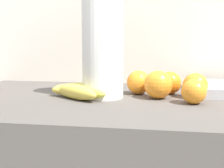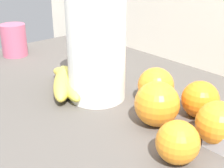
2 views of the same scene
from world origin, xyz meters
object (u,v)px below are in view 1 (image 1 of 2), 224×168
at_px(orange_back_left, 139,82).
at_px(paper_towel_roll, 103,48).
at_px(orange_front, 158,85).
at_px(banana_bunch, 79,91).
at_px(orange_back_right, 195,86).
at_px(orange_right, 194,92).
at_px(orange_center, 170,83).

height_order(orange_back_left, paper_towel_roll, paper_towel_roll).
height_order(orange_front, orange_back_left, orange_front).
relative_size(orange_back_left, paper_towel_roll, 0.24).
relative_size(banana_bunch, orange_back_right, 2.61).
relative_size(orange_right, paper_towel_roll, 0.21).
height_order(banana_bunch, orange_back_right, orange_back_right).
bearing_deg(orange_back_right, orange_center, 142.12).
bearing_deg(orange_back_left, orange_center, 9.13).
height_order(orange_back_right, orange_center, orange_back_right).
bearing_deg(paper_towel_roll, orange_back_right, 7.45).
distance_m(banana_bunch, paper_towel_roll, 0.15).
distance_m(orange_center, paper_towel_roll, 0.24).
bearing_deg(orange_right, orange_back_left, 140.49).
xyz_separation_m(orange_center, orange_right, (0.06, -0.15, -0.00)).
relative_size(orange_front, orange_right, 1.23).
bearing_deg(orange_center, banana_bunch, -158.48).
distance_m(orange_front, paper_towel_roll, 0.19).
bearing_deg(orange_center, orange_front, -112.85).
xyz_separation_m(orange_front, orange_back_left, (-0.06, 0.07, -0.00)).
xyz_separation_m(banana_bunch, orange_right, (0.33, -0.04, 0.01)).
xyz_separation_m(orange_back_left, orange_right, (0.16, -0.13, -0.00)).
bearing_deg(orange_right, orange_center, 112.36).
distance_m(banana_bunch, orange_right, 0.33).
bearing_deg(orange_right, banana_bunch, 173.02).
height_order(orange_right, paper_towel_roll, paper_towel_roll).
height_order(orange_front, paper_towel_roll, paper_towel_roll).
bearing_deg(orange_front, orange_back_right, 14.52).
xyz_separation_m(banana_bunch, paper_towel_roll, (0.07, 0.01, 0.13)).
bearing_deg(orange_back_left, banana_bunch, -152.15).
bearing_deg(paper_towel_roll, orange_front, 2.64).
relative_size(orange_back_right, orange_center, 1.04).
distance_m(orange_back_right, orange_center, 0.09).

